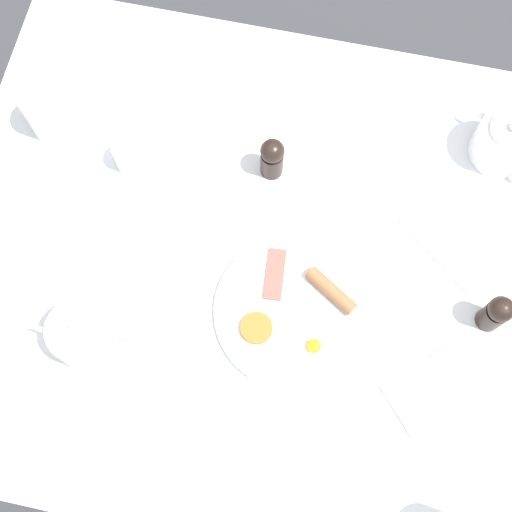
# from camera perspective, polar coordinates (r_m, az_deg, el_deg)

# --- Properties ---
(ground_plane) EXTENTS (8.00, 8.00, 0.00)m
(ground_plane) POSITION_cam_1_polar(r_m,az_deg,el_deg) (1.98, 0.00, -6.88)
(ground_plane) COLOR #333338
(table) EXTENTS (0.97, 1.13, 0.72)m
(table) POSITION_cam_1_polar(r_m,az_deg,el_deg) (1.34, 0.00, -1.17)
(table) COLOR silver
(table) RESTS_ON ground_plane
(breakfast_plate) EXTENTS (0.28, 0.28, 0.04)m
(breakfast_plate) POSITION_cam_1_polar(r_m,az_deg,el_deg) (1.25, 3.15, -4.42)
(breakfast_plate) COLOR white
(breakfast_plate) RESTS_ON table
(teapot_near) EXTENTS (0.11, 0.19, 0.11)m
(teapot_near) POSITION_cam_1_polar(r_m,az_deg,el_deg) (1.23, -13.60, -6.12)
(teapot_near) COLOR white
(teapot_near) RESTS_ON table
(teapot_far) EXTENTS (0.14, 0.15, 0.11)m
(teapot_far) POSITION_cam_1_polar(r_m,az_deg,el_deg) (1.40, 19.25, 8.60)
(teapot_far) COLOR white
(teapot_far) RESTS_ON table
(water_glass_short) EXTENTS (0.08, 0.08, 0.11)m
(water_glass_short) POSITION_cam_1_polar(r_m,az_deg,el_deg) (1.40, -16.49, 11.00)
(water_glass_short) COLOR white
(water_glass_short) RESTS_ON table
(creamer_jug) EXTENTS (0.08, 0.05, 0.06)m
(creamer_jug) POSITION_cam_1_polar(r_m,az_deg,el_deg) (1.35, -10.16, 8.03)
(creamer_jug) COLOR white
(creamer_jug) RESTS_ON table
(pepper_grinder) EXTENTS (0.04, 0.04, 0.10)m
(pepper_grinder) POSITION_cam_1_polar(r_m,az_deg,el_deg) (1.30, 1.29, 7.87)
(pepper_grinder) COLOR black
(pepper_grinder) RESTS_ON table
(salt_grinder) EXTENTS (0.04, 0.04, 0.10)m
(salt_grinder) POSITION_cam_1_polar(r_m,az_deg,el_deg) (1.26, 18.67, -4.35)
(salt_grinder) COLOR black
(salt_grinder) RESTS_ON table
(napkin_folded) EXTENTS (0.17, 0.17, 0.01)m
(napkin_folded) POSITION_cam_1_polar(r_m,az_deg,el_deg) (1.26, 13.80, -10.53)
(napkin_folded) COLOR white
(napkin_folded) RESTS_ON table
(fork_by_plate) EXTENTS (0.13, 0.15, 0.00)m
(fork_by_plate) POSITION_cam_1_polar(r_m,az_deg,el_deg) (1.32, 14.19, 0.07)
(fork_by_plate) COLOR silver
(fork_by_plate) RESTS_ON table
(knife_by_plate) EXTENTS (0.21, 0.03, 0.00)m
(knife_by_plate) POSITION_cam_1_polar(r_m,az_deg,el_deg) (1.46, -7.70, 14.32)
(knife_by_plate) COLOR silver
(knife_by_plate) RESTS_ON table
(spoon_for_tea) EXTENTS (0.04, 0.14, 0.00)m
(spoon_for_tea) POSITION_cam_1_polar(r_m,az_deg,el_deg) (1.39, -1.01, 10.65)
(spoon_for_tea) COLOR silver
(spoon_for_tea) RESTS_ON table
(fork_spare) EXTENTS (0.16, 0.11, 0.00)m
(fork_spare) POSITION_cam_1_polar(r_m,az_deg,el_deg) (1.36, -17.71, 2.02)
(fork_spare) COLOR silver
(fork_spare) RESTS_ON table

